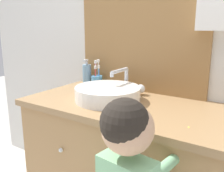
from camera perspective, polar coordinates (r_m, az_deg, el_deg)
The scene contains 5 objects.
wall_back at distance 1.58m, azimuth 11.50°, elevation 14.73°, with size 3.20×0.18×2.50m.
vanity_counter at distance 1.54m, azimuth 4.57°, elevation -18.68°, with size 1.25×0.59×0.81m.
sink_basin at distance 1.43m, azimuth -0.82°, elevation -1.62°, with size 0.37×0.43×0.17m.
toothbrush_holder at distance 1.73m, azimuth -3.47°, elevation 1.21°, with size 0.07×0.07×0.19m.
soap_dispenser at distance 1.78m, azimuth -5.74°, elevation 2.58°, with size 0.06×0.06×0.19m.
Camera 1 is at (0.61, -0.84, 1.23)m, focal length 40.00 mm.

